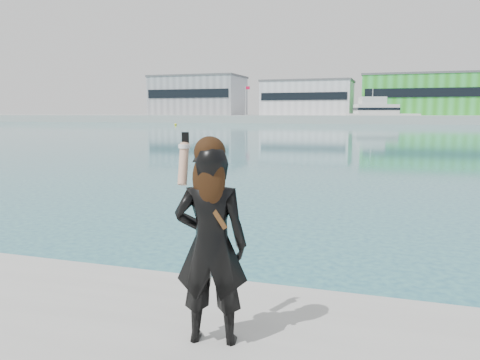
# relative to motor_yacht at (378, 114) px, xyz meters

# --- Properties ---
(far_quay) EXTENTS (320.00, 40.00, 2.00)m
(far_quay) POSITION_rel_motor_yacht_xyz_m (2.77, 12.37, -1.40)
(far_quay) COLOR #9E9E99
(far_quay) RESTS_ON ground
(warehouse_grey_left) EXTENTS (26.52, 16.36, 11.50)m
(warehouse_grey_left) POSITION_rel_motor_yacht_xyz_m (-52.23, 10.35, 5.36)
(warehouse_grey_left) COLOR gray
(warehouse_grey_left) RESTS_ON far_quay
(warehouse_white) EXTENTS (24.48, 15.35, 9.50)m
(warehouse_white) POSITION_rel_motor_yacht_xyz_m (-19.23, 10.35, 4.36)
(warehouse_white) COLOR silver
(warehouse_white) RESTS_ON far_quay
(warehouse_green) EXTENTS (30.60, 16.36, 10.50)m
(warehouse_green) POSITION_rel_motor_yacht_xyz_m (10.77, 10.35, 4.86)
(warehouse_green) COLOR green
(warehouse_green) RESTS_ON far_quay
(flagpole_left) EXTENTS (1.28, 0.16, 8.00)m
(flagpole_left) POSITION_rel_motor_yacht_xyz_m (-35.14, 3.37, 4.13)
(flagpole_left) COLOR silver
(flagpole_left) RESTS_ON far_quay
(motor_yacht) EXTENTS (18.97, 11.06, 8.56)m
(motor_yacht) POSITION_rel_motor_yacht_xyz_m (0.00, 0.00, 0.00)
(motor_yacht) COLOR silver
(motor_yacht) RESTS_ON ground
(buoy_far) EXTENTS (0.50, 0.50, 0.50)m
(buoy_far) POSITION_rel_motor_yacht_xyz_m (-40.10, -30.84, -2.40)
(buoy_far) COLOR #FFF00D
(buoy_far) RESTS_ON ground
(woman) EXTENTS (0.61, 0.46, 1.58)m
(woman) POSITION_rel_motor_yacht_xyz_m (2.13, -117.94, -0.81)
(woman) COLOR black
(woman) RESTS_ON near_quay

